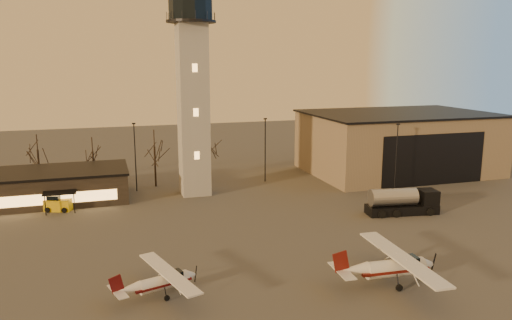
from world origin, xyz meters
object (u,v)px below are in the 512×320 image
(cessna_rear, at_px, (165,284))
(fuel_truck, at_px, (402,204))
(terminal, at_px, (31,187))
(service_cart, at_px, (58,205))
(hangar, at_px, (398,142))
(control_tower, at_px, (193,80))
(cessna_front, at_px, (396,270))

(cessna_rear, relative_size, fuel_truck, 1.06)
(terminal, distance_m, service_cart, 6.29)
(cessna_rear, xyz_separation_m, fuel_truck, (31.22, 13.41, 0.38))
(hangar, xyz_separation_m, cessna_rear, (-44.17, -34.72, -4.22))
(hangar, bearing_deg, fuel_truck, -121.28)
(terminal, xyz_separation_m, cessna_rear, (13.83, -32.73, -1.23))
(control_tower, bearing_deg, fuel_truck, -36.94)
(terminal, height_order, fuel_truck, terminal)
(control_tower, bearing_deg, hangar, 6.31)
(fuel_truck, bearing_deg, cessna_rear, -148.49)
(terminal, distance_m, cessna_front, 49.38)
(cessna_front, xyz_separation_m, cessna_rear, (-19.33, 3.84, -0.27))
(terminal, bearing_deg, fuel_truck, -23.21)
(control_tower, distance_m, hangar, 37.90)
(cessna_rear, relative_size, service_cart, 2.68)
(hangar, relative_size, terminal, 1.20)
(hangar, xyz_separation_m, terminal, (-57.99, -2.00, -3.00))
(hangar, height_order, fuel_truck, hangar)
(terminal, xyz_separation_m, cessna_front, (33.16, -36.57, -0.96))
(cessna_rear, xyz_separation_m, service_cart, (-10.21, 27.77, -0.14))
(hangar, relative_size, cessna_rear, 3.12)
(control_tower, xyz_separation_m, cessna_rear, (-8.17, -30.75, -15.39))
(control_tower, distance_m, fuel_truck, 32.51)
(hangar, height_order, terminal, hangar)
(hangar, height_order, cessna_rear, hangar)
(cessna_front, relative_size, cessna_rear, 1.30)
(control_tower, bearing_deg, terminal, 174.85)
(terminal, bearing_deg, hangar, 1.97)
(cessna_front, bearing_deg, fuel_truck, 58.59)
(terminal, bearing_deg, service_cart, -53.88)
(cessna_front, relative_size, fuel_truck, 1.37)
(cessna_rear, bearing_deg, control_tower, 58.74)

